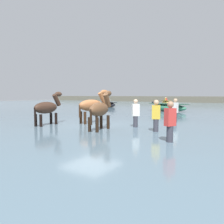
% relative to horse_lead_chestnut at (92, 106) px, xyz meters
% --- Properties ---
extents(ground_plane, '(120.00, 120.00, 0.00)m').
position_rel_horse_lead_chestnut_xyz_m(ground_plane, '(0.19, -0.35, -1.24)').
color(ground_plane, '#84755B').
extents(water_surface, '(90.00, 90.00, 0.38)m').
position_rel_horse_lead_chestnut_xyz_m(water_surface, '(0.19, 9.65, -1.05)').
color(water_surface, slate).
rests_on(water_surface, ground).
extents(horse_lead_chestnut, '(0.81, 1.93, 2.09)m').
position_rel_horse_lead_chestnut_xyz_m(horse_lead_chestnut, '(0.00, 0.00, 0.00)').
color(horse_lead_chestnut, brown).
rests_on(horse_lead_chestnut, ground).
extents(horse_trailing_bay, '(0.70, 1.85, 2.00)m').
position_rel_horse_lead_chestnut_xyz_m(horse_trailing_bay, '(1.71, -1.62, -0.05)').
color(horse_trailing_bay, brown).
rests_on(horse_trailing_bay, ground).
extents(horse_flank_dark_bay, '(0.59, 1.82, 1.98)m').
position_rel_horse_lead_chestnut_xyz_m(horse_flank_dark_bay, '(-1.25, -1.85, -0.07)').
color(horse_flank_dark_bay, '#382319').
rests_on(horse_flank_dark_bay, ground).
extents(boat_distant_west, '(2.39, 2.78, 1.08)m').
position_rel_horse_lead_chestnut_xyz_m(boat_distant_west, '(-4.95, 24.49, -0.54)').
color(boat_distant_west, gold).
rests_on(boat_distant_west, water_surface).
extents(boat_mid_outer, '(2.91, 2.47, 1.06)m').
position_rel_horse_lead_chestnut_xyz_m(boat_mid_outer, '(-7.81, 12.99, -0.56)').
color(boat_mid_outer, black).
rests_on(boat_mid_outer, water_surface).
extents(boat_distant_east, '(3.84, 2.27, 0.81)m').
position_rel_horse_lead_chestnut_xyz_m(boat_distant_east, '(0.51, 9.93, -0.52)').
color(boat_distant_east, '#337556').
rests_on(boat_distant_east, water_surface).
extents(person_onlooker_right, '(0.24, 0.34, 1.63)m').
position_rel_horse_lead_chestnut_xyz_m(person_onlooker_right, '(3.50, 2.56, -0.37)').
color(person_onlooker_right, '#383842').
rests_on(person_onlooker_right, ground).
extents(person_wading_close, '(0.37, 0.37, 1.63)m').
position_rel_horse_lead_chestnut_xyz_m(person_wading_close, '(2.56, -0.12, -0.37)').
color(person_wading_close, '#383842').
rests_on(person_wading_close, ground).
extents(person_wading_mid, '(0.32, 0.38, 1.63)m').
position_rel_horse_lead_chestnut_xyz_m(person_wading_mid, '(4.89, -2.33, -0.37)').
color(person_wading_mid, '#383842').
rests_on(person_wading_mid, ground).
extents(person_spectator_far, '(0.37, 0.31, 1.63)m').
position_rel_horse_lead_chestnut_xyz_m(person_spectator_far, '(3.80, -0.78, -0.37)').
color(person_spectator_far, '#383842').
rests_on(person_spectator_far, ground).
extents(far_shoreline, '(80.00, 2.40, 1.54)m').
position_rel_horse_lead_chestnut_xyz_m(far_shoreline, '(0.19, 34.84, -0.47)').
color(far_shoreline, '#605B4C').
rests_on(far_shoreline, ground).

